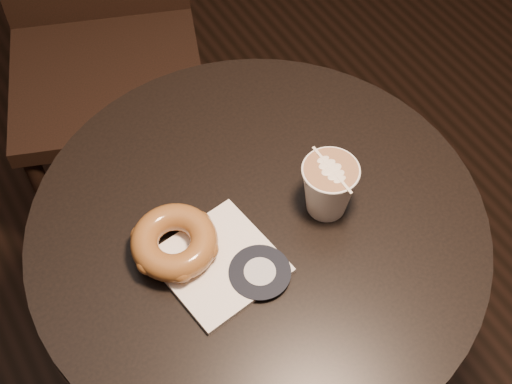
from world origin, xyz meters
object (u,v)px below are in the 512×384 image
cafe_table (258,285)px  pastry_bag (219,263)px  doughnut (174,242)px  chair (95,7)px  latte_cup (328,188)px

cafe_table → pastry_bag: size_ratio=4.77×
pastry_bag → doughnut: size_ratio=1.24×
chair → latte_cup: (0.07, -0.78, 0.19)m
chair → doughnut: 0.77m
cafe_table → chair: size_ratio=0.69×
chair → doughnut: bearing=-81.4°
chair → latte_cup: chair is taller
doughnut → pastry_bag: bearing=-49.6°
cafe_table → chair: chair is taller
chair → latte_cup: 0.81m
cafe_table → latte_cup: bearing=-14.6°
cafe_table → latte_cup: latte_cup is taller
latte_cup → cafe_table: bearing=165.4°
chair → pastry_bag: size_ratio=6.87×
latte_cup → chair: bearing=95.0°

